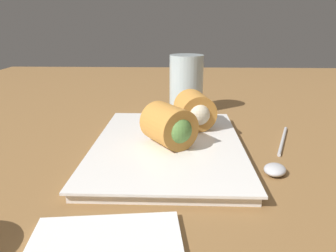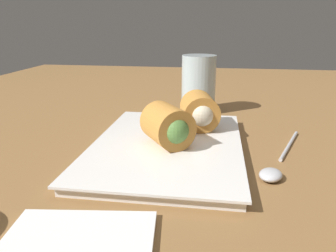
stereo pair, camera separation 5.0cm
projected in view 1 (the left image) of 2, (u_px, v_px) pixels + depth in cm
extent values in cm
cube|color=olive|center=(184.00, 158.00, 47.48)|extent=(180.00, 140.00, 2.00)
cube|color=white|center=(168.00, 147.00, 47.46)|extent=(28.91, 20.02, 1.20)
cube|color=white|center=(168.00, 142.00, 47.23)|extent=(30.07, 20.82, 0.30)
cylinder|color=#C68438|center=(168.00, 125.00, 44.98)|extent=(8.46, 8.26, 5.63)
sphere|color=#56843D|center=(178.00, 130.00, 43.09)|extent=(3.66, 3.66, 3.66)
cylinder|color=#C68438|center=(194.00, 110.00, 52.79)|extent=(7.45, 6.86, 5.63)
sphere|color=beige|center=(198.00, 114.00, 50.58)|extent=(3.66, 3.66, 3.66)
cylinder|color=silver|center=(283.00, 140.00, 51.05)|extent=(12.28, 5.09, 0.50)
ellipsoid|color=silver|center=(275.00, 170.00, 40.15)|extent=(4.17, 3.71, 1.19)
cylinder|color=silver|center=(186.00, 84.00, 66.86)|extent=(6.88, 6.88, 11.55)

